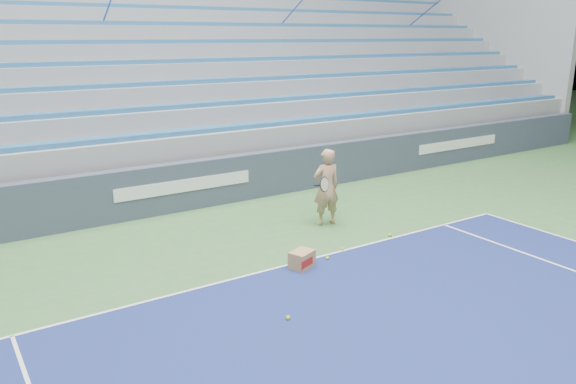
# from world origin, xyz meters

# --- Properties ---
(sponsor_barrier) EXTENTS (30.00, 0.32, 1.10)m
(sponsor_barrier) POSITION_xyz_m (0.00, 15.88, 0.55)
(sponsor_barrier) COLOR #364052
(sponsor_barrier) RESTS_ON ground
(bleachers) EXTENTS (31.00, 9.15, 7.30)m
(bleachers) POSITION_xyz_m (0.00, 21.60, 2.36)
(bleachers) COLOR gray
(bleachers) RESTS_ON ground
(tennis_player) EXTENTS (0.93, 0.85, 1.61)m
(tennis_player) POSITION_xyz_m (2.08, 13.29, 0.81)
(tennis_player) COLOR tan
(tennis_player) RESTS_ON ground
(ball_box) EXTENTS (0.49, 0.44, 0.31)m
(ball_box) POSITION_xyz_m (0.36, 11.67, 0.15)
(ball_box) COLOR #A67E50
(ball_box) RESTS_ON ground
(tennis_ball_0) EXTENTS (0.07, 0.07, 0.07)m
(tennis_ball_0) POSITION_xyz_m (-0.82, 10.28, 0.03)
(tennis_ball_0) COLOR #AFD62B
(tennis_ball_0) RESTS_ON ground
(tennis_ball_1) EXTENTS (0.07, 0.07, 0.07)m
(tennis_ball_1) POSITION_xyz_m (2.70, 12.00, 0.03)
(tennis_ball_1) COLOR #AFD62B
(tennis_ball_1) RESTS_ON ground
(tennis_ball_2) EXTENTS (0.07, 0.07, 0.07)m
(tennis_ball_2) POSITION_xyz_m (1.43, 11.91, 0.03)
(tennis_ball_2) COLOR #AFD62B
(tennis_ball_2) RESTS_ON ground
(tennis_ball_3) EXTENTS (0.07, 0.07, 0.07)m
(tennis_ball_3) POSITION_xyz_m (0.95, 11.72, 0.03)
(tennis_ball_3) COLOR #AFD62B
(tennis_ball_3) RESTS_ON ground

